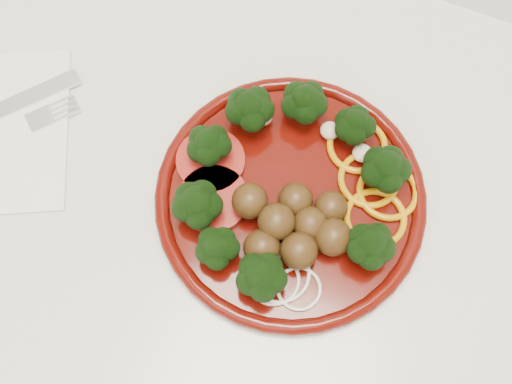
% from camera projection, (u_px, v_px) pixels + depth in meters
% --- Properties ---
extents(counter, '(2.40, 0.60, 0.90)m').
position_uv_depth(counter, '(152.00, 264.00, 1.04)').
color(counter, silver).
rests_on(counter, ground).
extents(plate, '(0.25, 0.25, 0.06)m').
position_uv_depth(plate, '(289.00, 195.00, 0.58)').
color(plate, '#420803').
rests_on(plate, counter).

